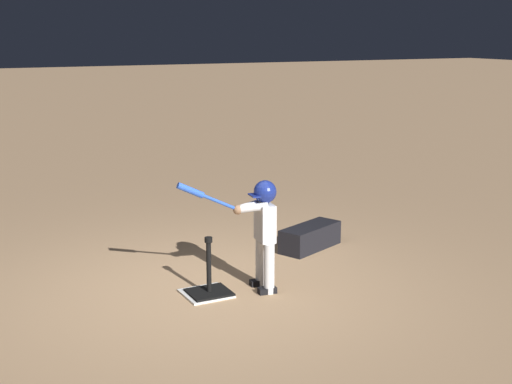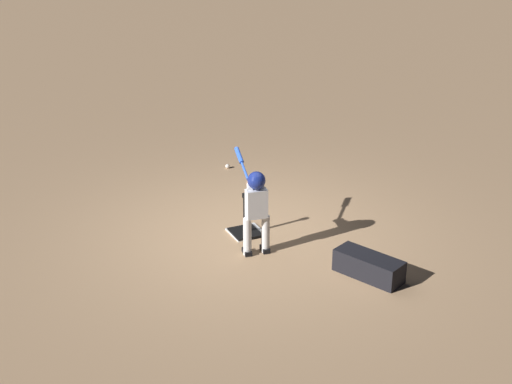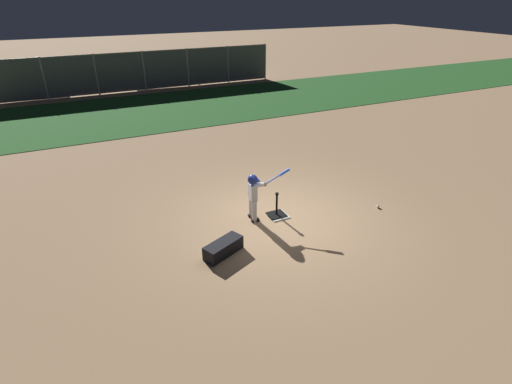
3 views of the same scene
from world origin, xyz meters
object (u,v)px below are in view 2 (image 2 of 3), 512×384
Objects in this scene: baseball at (227,166)px; equipment_bag at (369,266)px; batting_tee at (245,228)px; batter_child at (256,201)px.

equipment_bag is at bearing -177.84° from baseball.
baseball is 4.06m from equipment_bag.
batter_child reaches higher than batting_tee.
equipment_bag is at bearing -152.11° from batting_tee.
batter_child is at bearing 170.83° from batting_tee.
batter_child is 1.38× the size of equipment_bag.
batter_child reaches higher than equipment_bag.
batting_tee is 1.89m from equipment_bag.
batting_tee is at bearing 163.08° from baseball.
batter_child is (-0.53, 0.09, 0.62)m from batting_tee.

